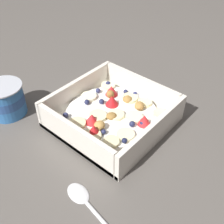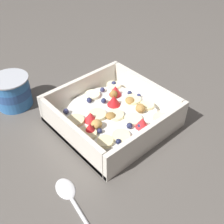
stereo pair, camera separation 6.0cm
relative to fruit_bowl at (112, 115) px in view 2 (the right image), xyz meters
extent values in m
plane|color=#56514C|center=(-0.01, 0.00, -0.02)|extent=(2.40, 2.40, 0.00)
cube|color=white|center=(0.00, 0.00, -0.02)|extent=(0.22, 0.22, 0.01)
cube|color=white|center=(0.00, -0.11, 0.01)|extent=(0.22, 0.01, 0.06)
cube|color=white|center=(0.00, 0.11, 0.01)|extent=(0.22, 0.01, 0.06)
cube|color=white|center=(-0.11, 0.00, 0.01)|extent=(0.01, 0.20, 0.06)
cube|color=white|center=(0.11, 0.00, 0.01)|extent=(0.01, 0.20, 0.06)
cylinder|color=white|center=(0.00, 0.00, 0.00)|extent=(0.20, 0.20, 0.02)
cylinder|color=beige|center=(0.07, -0.03, 0.01)|extent=(0.04, 0.04, 0.01)
cylinder|color=#F7EFC6|center=(0.01, 0.08, 0.01)|extent=(0.04, 0.04, 0.01)
cylinder|color=#F4EAB7|center=(0.00, -0.01, 0.01)|extent=(0.04, 0.04, 0.01)
cylinder|color=#F7EFC6|center=(0.02, -0.05, 0.01)|extent=(0.05, 0.05, 0.01)
cylinder|color=beige|center=(-0.07, 0.03, 0.01)|extent=(0.04, 0.04, 0.01)
cylinder|color=beige|center=(0.07, 0.00, 0.01)|extent=(0.05, 0.05, 0.01)
cylinder|color=#F4EAB7|center=(0.07, 0.07, 0.01)|extent=(0.04, 0.04, 0.01)
cylinder|color=beige|center=(-0.08, -0.02, 0.01)|extent=(0.05, 0.05, 0.01)
cylinder|color=beige|center=(0.06, -0.08, 0.01)|extent=(0.05, 0.05, 0.01)
cylinder|color=#F4EAB7|center=(-0.03, -0.06, 0.01)|extent=(0.05, 0.05, 0.01)
cylinder|color=beige|center=(-0.07, -0.06, 0.01)|extent=(0.03, 0.03, 0.01)
cylinder|color=#F4EAB7|center=(-0.03, 0.02, 0.01)|extent=(0.05, 0.05, 0.01)
cone|color=red|center=(0.02, 0.02, 0.02)|extent=(0.04, 0.04, 0.02)
cone|color=red|center=(-0.05, 0.01, 0.02)|extent=(0.04, 0.04, 0.02)
cone|color=red|center=(0.05, 0.05, 0.02)|extent=(0.04, 0.04, 0.02)
cone|color=red|center=(0.02, -0.07, 0.02)|extent=(0.03, 0.03, 0.02)
cone|color=red|center=(-0.07, -0.01, 0.02)|extent=(0.03, 0.03, 0.02)
sphere|color=#191E3D|center=(-0.05, -0.07, 0.01)|extent=(0.01, 0.01, 0.01)
sphere|color=#23284C|center=(0.08, 0.02, 0.01)|extent=(0.01, 0.01, 0.01)
sphere|color=#23284C|center=(0.05, 0.01, 0.01)|extent=(0.01, 0.01, 0.01)
sphere|color=#23284C|center=(0.01, 0.04, 0.01)|extent=(0.01, 0.01, 0.01)
sphere|color=navy|center=(0.08, 0.00, 0.01)|extent=(0.01, 0.01, 0.01)
sphere|color=#23284C|center=(0.00, -0.06, 0.01)|extent=(0.01, 0.01, 0.01)
sphere|color=#23284C|center=(0.07, 0.08, 0.01)|extent=(0.01, 0.01, 0.01)
sphere|color=#23284C|center=(-0.06, -0.03, 0.01)|extent=(0.01, 0.01, 0.01)
sphere|color=navy|center=(-0.07, 0.07, 0.01)|extent=(0.01, 0.01, 0.01)
sphere|color=navy|center=(0.04, 0.08, 0.01)|extent=(0.01, 0.01, 0.01)
sphere|color=#23284C|center=(-0.01, 0.06, 0.01)|extent=(0.01, 0.01, 0.01)
sphere|color=#23284C|center=(0.01, -0.07, 0.01)|extent=(0.01, 0.01, 0.01)
ellipsoid|color=#AD7F42|center=(0.05, 0.01, 0.01)|extent=(0.03, 0.03, 0.01)
ellipsoid|color=tan|center=(-0.05, -0.01, 0.01)|extent=(0.03, 0.03, 0.02)
ellipsoid|color=olive|center=(-0.01, -0.01, 0.01)|extent=(0.03, 0.03, 0.01)
ellipsoid|color=olive|center=(0.04, 0.04, 0.01)|extent=(0.02, 0.02, 0.02)
ellipsoid|color=#AD7F42|center=(0.05, -0.04, 0.01)|extent=(0.03, 0.03, 0.02)
ellipsoid|color=silver|center=(-0.18, -0.07, -0.02)|extent=(0.04, 0.05, 0.01)
cylinder|color=#3370B7|center=(-0.13, 0.20, 0.01)|extent=(0.08, 0.08, 0.07)
cylinder|color=#2D5193|center=(-0.13, 0.20, 0.02)|extent=(0.08, 0.08, 0.02)
cylinder|color=#B7BCC6|center=(-0.13, 0.20, 0.05)|extent=(0.09, 0.09, 0.00)
camera|label=1|loc=(-0.35, -0.30, 0.40)|focal=44.56mm
camera|label=2|loc=(-0.30, -0.34, 0.40)|focal=44.56mm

